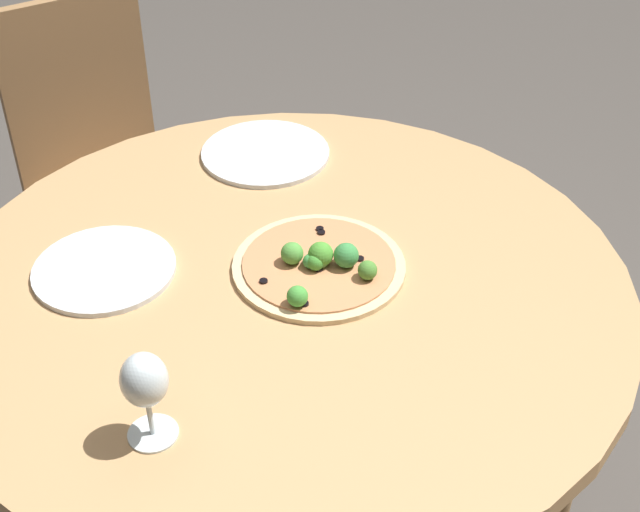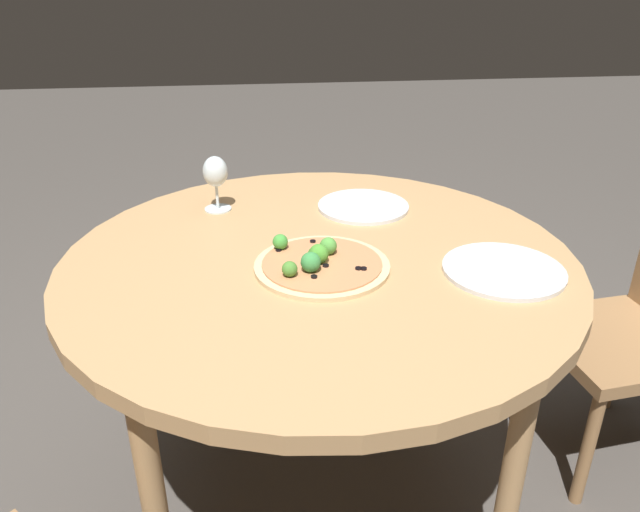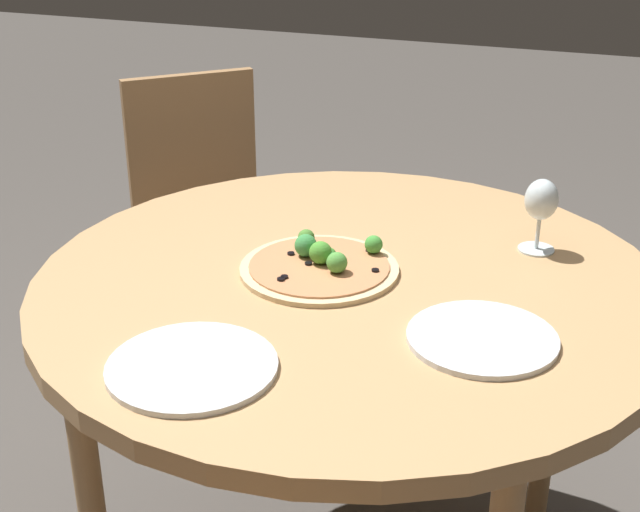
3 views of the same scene
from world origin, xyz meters
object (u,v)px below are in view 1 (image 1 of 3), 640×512
object	(u,v)px
pizza	(321,265)
chair_2	(104,174)
plate_near	(104,269)
wine_glass	(145,383)
plate_far	(265,153)

from	to	relation	value
pizza	chair_2	bearing A→B (deg)	-169.58
chair_2	pizza	xyz separation A→B (m)	(0.96, 0.18, 0.31)
chair_2	plate_near	size ratio (longest dim) A/B	3.75
chair_2	wine_glass	size ratio (longest dim) A/B	6.22
pizza	plate_far	bearing A→B (deg)	170.90
pizza	plate_far	distance (m)	0.41
pizza	plate_near	world-z (taller)	pizza
wine_glass	plate_far	bearing A→B (deg)	145.56
chair_2	pizza	size ratio (longest dim) A/B	3.07
chair_2	plate_near	world-z (taller)	chair_2
chair_2	plate_far	size ratio (longest dim) A/B	3.48
chair_2	pizza	bearing A→B (deg)	-86.60
wine_glass	plate_far	world-z (taller)	wine_glass
chair_2	wine_glass	xyz separation A→B (m)	(1.19, -0.19, 0.40)
chair_2	wine_glass	bearing A→B (deg)	-106.25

